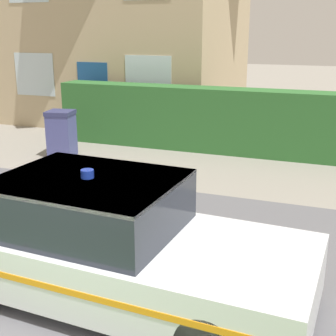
# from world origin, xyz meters

# --- Properties ---
(road_strip) EXTENTS (28.00, 5.29, 0.01)m
(road_strip) POSITION_xyz_m (0.00, 3.47, 0.01)
(road_strip) COLOR #5B5B60
(road_strip) RESTS_ON ground
(garden_hedge) EXTENTS (10.11, 0.79, 1.62)m
(garden_hedge) POSITION_xyz_m (0.29, 9.38, 0.81)
(garden_hedge) COLOR #2D662D
(garden_hedge) RESTS_ON ground
(police_car) EXTENTS (4.57, 2.02, 1.52)m
(police_car) POSITION_xyz_m (0.19, 2.32, 0.68)
(police_car) COLOR black
(police_car) RESTS_ON road_strip
(wheelie_bin) EXTENTS (0.71, 0.71, 1.14)m
(wheelie_bin) POSITION_xyz_m (-3.87, 7.53, 0.57)
(wheelie_bin) COLOR #474C8C
(wheelie_bin) RESTS_ON ground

